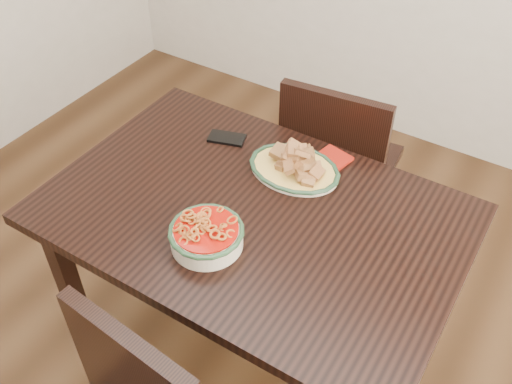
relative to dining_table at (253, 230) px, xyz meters
The scene contains 7 objects.
floor 0.68m from the dining_table, 142.43° to the right, with size 3.50×3.50×0.00m, color #382211.
dining_table is the anchor object (origin of this frame).
chair_far 0.65m from the dining_table, 89.49° to the left, with size 0.46×0.46×0.89m.
fish_plate 0.27m from the dining_table, 85.19° to the left, with size 0.31×0.24×0.11m.
noodle_bowl 0.24m from the dining_table, 100.62° to the right, with size 0.22×0.22×0.08m.
smartphone 0.39m from the dining_table, 136.62° to the left, with size 0.13×0.07×0.01m, color black.
napkin 0.38m from the dining_table, 74.22° to the left, with size 0.11×0.09×0.01m, color #9C170B.
Camera 1 is at (0.81, -0.97, 1.99)m, focal length 40.00 mm.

